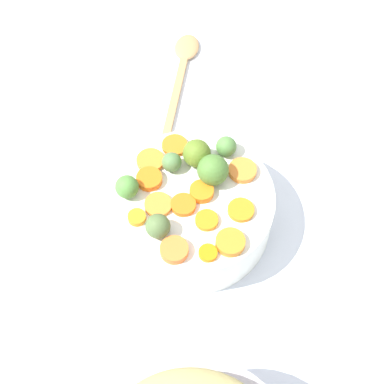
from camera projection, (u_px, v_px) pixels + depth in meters
tabletop at (205, 211)px, 0.87m from camera, size 2.40×2.40×0.02m
serving_bowl_carrots at (192, 210)px, 0.82m from camera, size 0.23×0.23×0.08m
carrot_slice_0 at (208, 253)px, 0.74m from camera, size 0.03×0.03×0.01m
carrot_slice_1 at (241, 210)px, 0.77m from camera, size 0.05×0.05×0.01m
carrot_slice_2 at (242, 170)px, 0.80m from camera, size 0.05×0.05×0.01m
carrot_slice_3 at (183, 205)px, 0.78m from camera, size 0.04×0.04×0.01m
carrot_slice_4 at (150, 161)px, 0.81m from camera, size 0.06×0.06×0.01m
carrot_slice_5 at (207, 220)px, 0.76m from camera, size 0.04×0.04×0.01m
carrot_slice_6 at (137, 217)px, 0.76m from camera, size 0.03×0.03×0.01m
carrot_slice_7 at (230, 242)px, 0.74m from camera, size 0.05×0.05×0.01m
carrot_slice_8 at (202, 192)px, 0.78m from camera, size 0.04×0.04×0.01m
carrot_slice_9 at (175, 145)px, 0.83m from camera, size 0.05×0.05×0.01m
carrot_slice_10 at (174, 250)px, 0.74m from camera, size 0.05×0.05×0.01m
carrot_slice_11 at (158, 205)px, 0.78m from camera, size 0.05×0.05×0.01m
carrot_slice_12 at (149, 179)px, 0.80m from camera, size 0.05×0.05×0.01m
brussels_sprout_0 at (172, 162)px, 0.80m from camera, size 0.03×0.03×0.03m
brussels_sprout_1 at (226, 146)px, 0.81m from camera, size 0.03×0.03×0.03m
brussels_sprout_2 at (212, 167)px, 0.79m from camera, size 0.04×0.04×0.04m
brussels_sprout_3 at (198, 153)px, 0.80m from camera, size 0.04×0.04×0.04m
brussels_sprout_4 at (127, 187)px, 0.78m from camera, size 0.03×0.03×0.03m
brussels_sprout_5 at (158, 226)px, 0.74m from camera, size 0.03×0.03×0.03m
wooden_spoon at (182, 68)px, 1.01m from camera, size 0.16×0.24×0.01m
casserole_dish at (368, 34)px, 0.99m from camera, size 0.19×0.19×0.10m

